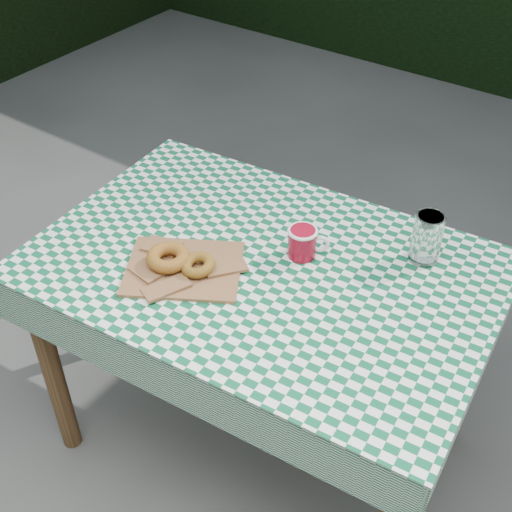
{
  "coord_description": "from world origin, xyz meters",
  "views": [
    {
      "loc": [
        0.82,
        -1.18,
        1.89
      ],
      "look_at": [
        0.06,
        -0.09,
        0.79
      ],
      "focal_mm": 46.87,
      "sensor_mm": 36.0,
      "label": 1
    }
  ],
  "objects_px": {
    "paper_bag": "(184,268)",
    "table": "(262,361)",
    "coffee_mug": "(302,243)",
    "drinking_glass": "(427,238)"
  },
  "relations": [
    {
      "from": "paper_bag",
      "to": "coffee_mug",
      "type": "xyz_separation_m",
      "value": [
        0.22,
        0.23,
        0.03
      ]
    },
    {
      "from": "table",
      "to": "drinking_glass",
      "type": "relative_size",
      "value": 8.46
    },
    {
      "from": "table",
      "to": "drinking_glass",
      "type": "xyz_separation_m",
      "value": [
        0.34,
        0.26,
        0.45
      ]
    },
    {
      "from": "paper_bag",
      "to": "table",
      "type": "bearing_deg",
      "value": 42.02
    },
    {
      "from": "table",
      "to": "paper_bag",
      "type": "distance_m",
      "value": 0.44
    },
    {
      "from": "paper_bag",
      "to": "drinking_glass",
      "type": "bearing_deg",
      "value": 39.18
    },
    {
      "from": "table",
      "to": "paper_bag",
      "type": "relative_size",
      "value": 4.01
    },
    {
      "from": "paper_bag",
      "to": "coffee_mug",
      "type": "relative_size",
      "value": 1.97
    },
    {
      "from": "coffee_mug",
      "to": "drinking_glass",
      "type": "relative_size",
      "value": 1.07
    },
    {
      "from": "table",
      "to": "coffee_mug",
      "type": "bearing_deg",
      "value": 49.75
    }
  ]
}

